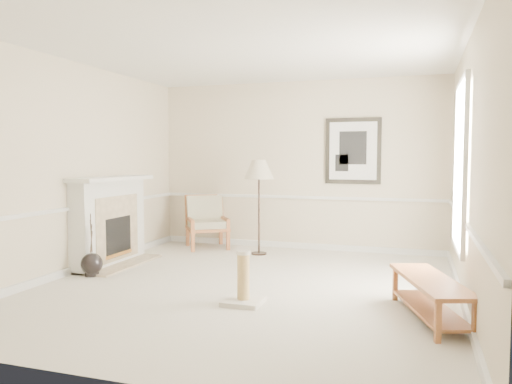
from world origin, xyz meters
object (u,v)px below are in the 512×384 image
(bench, at_px, (430,292))
(floor_vase, at_px, (92,265))
(scratching_post, at_px, (243,287))
(armchair, at_px, (206,219))
(floor_lamp, at_px, (259,172))

(bench, bearing_deg, floor_vase, 173.77)
(bench, distance_m, scratching_post, 1.93)
(armchair, height_order, scratching_post, armchair)
(floor_lamp, relative_size, scratching_post, 2.64)
(floor_vase, height_order, armchair, armchair)
(armchair, height_order, floor_lamp, floor_lamp)
(floor_vase, xyz_separation_m, bench, (4.29, -0.47, 0.11))
(floor_lamp, height_order, scratching_post, floor_lamp)
(floor_vase, distance_m, scratching_post, 2.43)
(floor_lamp, bearing_deg, floor_vase, -128.27)
(bench, relative_size, scratching_post, 2.51)
(floor_vase, relative_size, floor_lamp, 0.55)
(floor_vase, bearing_deg, floor_lamp, 51.73)
(scratching_post, bearing_deg, floor_lamp, 104.29)
(bench, bearing_deg, floor_lamp, 135.15)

